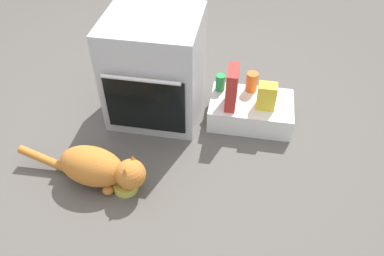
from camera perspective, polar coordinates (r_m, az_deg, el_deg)
The scene contains 9 objects.
ground at distance 2.44m, azimuth -7.22°, elevation -4.18°, with size 8.00×8.00×0.00m, color #56514C.
oven at distance 2.54m, azimuth -5.60°, elevation 9.03°, with size 0.60×0.61×0.72m.
pantry_cabinet at distance 2.64m, azimuth 8.85°, elevation 2.63°, with size 0.56×0.36×0.17m, color white.
food_bowl at distance 2.26m, azimuth -10.02°, elevation -8.52°, with size 0.15×0.15×0.08m.
cat at distance 2.25m, azimuth -13.96°, elevation -5.83°, with size 0.83×0.29×0.25m.
snack_bag at distance 2.50m, azimuth 11.23°, elevation 4.74°, with size 0.12×0.09×0.18m, color yellow.
soda_can at distance 2.63m, azimuth 4.31°, elevation 6.87°, with size 0.07×0.07×0.12m, color green.
cereal_box at distance 2.46m, azimuth 6.06°, elevation 6.09°, with size 0.07×0.18×0.28m, color #B72D28.
sauce_jar at distance 2.65m, azimuth 9.03°, elevation 6.91°, with size 0.08×0.08×0.14m, color #D16023.
Camera 1 is at (0.58, -1.55, 1.79)m, focal length 35.24 mm.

